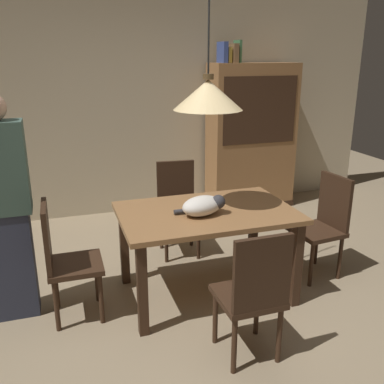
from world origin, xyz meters
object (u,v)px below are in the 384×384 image
chair_right_side (324,221)px  pendant_lamp (208,94)px  hutch_bookcase (251,140)px  book_yellow_short (227,55)px  dining_table (207,222)px  book_green_slim (237,51)px  chair_near_front (253,292)px  book_brown_thick (233,53)px  cat_sleeping (203,205)px  chair_left_side (64,257)px  chair_far_back (178,204)px  person_standing (6,210)px  book_blue_wide (222,52)px

chair_right_side → pendant_lamp: size_ratio=0.72×
hutch_bookcase → book_yellow_short: 1.11m
dining_table → book_green_slim: bearing=60.9°
chair_near_front → book_brown_thick: bearing=70.2°
cat_sleeping → pendant_lamp: pendant_lamp is taller
chair_left_side → chair_far_back: same height
pendant_lamp → chair_left_side: bearing=180.0°
cat_sleeping → person_standing: size_ratio=0.24×
pendant_lamp → book_yellow_short: pendant_lamp is taller
dining_table → book_green_slim: 2.59m
chair_left_side → hutch_bookcase: hutch_bookcase is taller
pendant_lamp → chair_far_back: bearing=89.6°
chair_right_side → hutch_bookcase: bearing=84.7°
book_blue_wide → book_brown_thick: 0.13m
chair_left_side → book_brown_thick: (2.15, 1.94, 1.45)m
book_blue_wide → person_standing: 3.16m
book_yellow_short → person_standing: book_yellow_short is taller
book_yellow_short → dining_table: bearing=-116.1°
chair_near_front → book_yellow_short: size_ratio=4.65×
pendant_lamp → dining_table: bearing=-126.9°
chair_left_side → person_standing: size_ratio=0.55×
pendant_lamp → book_brown_thick: bearing=62.3°
chair_far_back → pendant_lamp: 1.45m
chair_left_side → pendant_lamp: pendant_lamp is taller
dining_table → book_yellow_short: book_yellow_short is taller
book_blue_wide → chair_left_side: bearing=-136.1°
dining_table → chair_left_side: (-1.13, 0.00, -0.14)m
chair_right_side → book_brown_thick: size_ratio=3.88×
pendant_lamp → book_green_slim: bearing=60.9°
chair_right_side → chair_near_front: 1.43m
book_yellow_short → chair_left_side: bearing=-137.0°
hutch_bookcase → book_brown_thick: (-0.29, 0.00, 1.07)m
chair_near_front → book_green_slim: (1.08, 2.82, 1.47)m
chair_right_side → chair_far_back: bearing=142.2°
book_brown_thick → person_standing: 3.26m
book_brown_thick → pendant_lamp: bearing=-117.7°
chair_near_front → book_green_slim: bearing=69.1°
chair_left_side → chair_far_back: bearing=37.7°
book_yellow_short → chair_near_front: bearing=-108.6°
pendant_lamp → cat_sleeping: bearing=-125.2°
chair_right_side → book_blue_wide: bearing=97.2°
chair_far_back → chair_left_side: bearing=-142.3°
chair_near_front → dining_table: bearing=90.1°
pendant_lamp → book_yellow_short: size_ratio=6.50×
book_green_slim → chair_near_front: bearing=-110.9°
book_green_slim → book_brown_thick: bearing=180.0°
hutch_bookcase → book_blue_wide: bearing=179.8°
chair_right_side → cat_sleeping: 1.23m
chair_far_back → chair_near_front: same height
cat_sleeping → book_yellow_short: 2.52m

